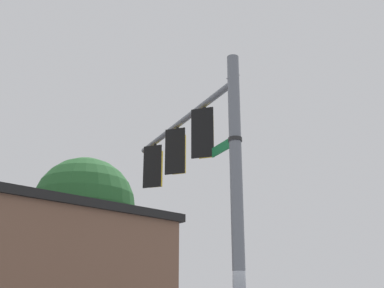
# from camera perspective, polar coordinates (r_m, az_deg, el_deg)

# --- Properties ---
(signal_pole) EXTENTS (0.26, 0.26, 7.16)m
(signal_pole) POSITION_cam_1_polar(r_m,az_deg,el_deg) (10.72, 4.89, -7.72)
(signal_pole) COLOR slate
(signal_pole) RESTS_ON ground
(mast_arm) EXTENTS (3.87, 3.72, 0.15)m
(mast_arm) POSITION_cam_1_polar(r_m,az_deg,el_deg) (13.78, -1.14, 2.39)
(mast_arm) COLOR slate
(traffic_light_nearest_pole) EXTENTS (0.54, 0.49, 1.31)m
(traffic_light_nearest_pole) POSITION_cam_1_polar(r_m,az_deg,el_deg) (12.47, 1.39, 0.98)
(traffic_light_nearest_pole) COLOR black
(traffic_light_mid_inner) EXTENTS (0.54, 0.49, 1.31)m
(traffic_light_mid_inner) POSITION_cam_1_polar(r_m,az_deg,el_deg) (13.73, -1.55, -0.97)
(traffic_light_mid_inner) COLOR black
(traffic_light_mid_outer) EXTENTS (0.54, 0.49, 1.31)m
(traffic_light_mid_outer) POSITION_cam_1_polar(r_m,az_deg,el_deg) (15.03, -4.00, -2.58)
(traffic_light_mid_outer) COLOR black
(street_name_sign) EXTENTS (0.87, 0.84, 0.22)m
(street_name_sign) POSITION_cam_1_polar(r_m,az_deg,el_deg) (11.37, 3.99, 0.07)
(street_name_sign) COLOR #147238
(bird_flying) EXTENTS (0.41, 0.28, 0.09)m
(bird_flying) POSITION_cam_1_polar(r_m,az_deg,el_deg) (15.45, 4.43, 7.23)
(bird_flying) COLOR gray
(tree_by_storefront) EXTENTS (3.88, 3.88, 7.74)m
(tree_by_storefront) POSITION_cam_1_polar(r_m,az_deg,el_deg) (20.57, -11.55, -6.86)
(tree_by_storefront) COLOR #4C3823
(tree_by_storefront) RESTS_ON ground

